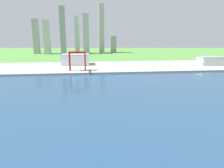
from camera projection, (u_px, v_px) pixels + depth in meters
ground_plane at (112, 95)px, 219.43m from camera, size 2400.00×2400.00×0.00m
water_bay at (121, 116)px, 161.35m from camera, size 840.00×360.00×0.15m
industrial_pier at (101, 67)px, 402.99m from camera, size 840.00×140.00×2.50m
port_crane_red at (77, 55)px, 347.49m from camera, size 27.63×40.81×34.12m
warehouse_main at (75, 59)px, 425.23m from camera, size 54.84×42.56×20.28m
warehouse_annex at (211, 61)px, 420.20m from camera, size 48.53×29.00×16.03m
distant_skyline at (77, 34)px, 695.46m from camera, size 272.11×63.04×159.89m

